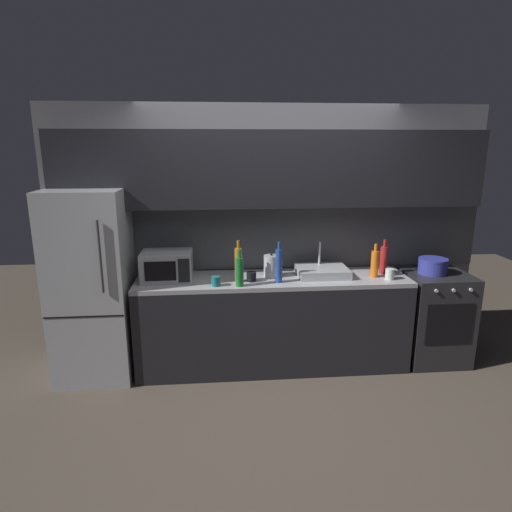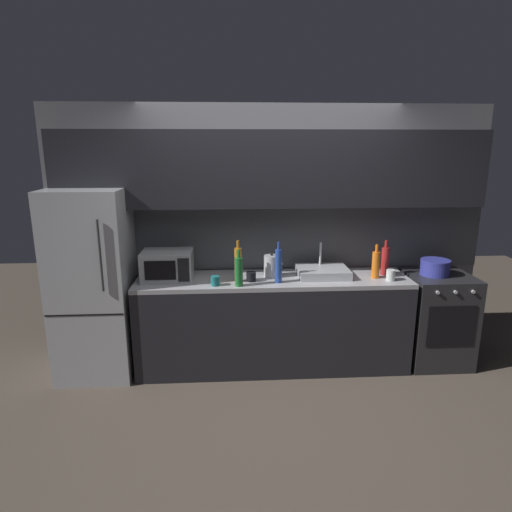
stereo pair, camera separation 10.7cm
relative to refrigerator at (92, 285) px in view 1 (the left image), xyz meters
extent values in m
plane|color=#4C4238|center=(1.66, -0.90, -0.88)|extent=(10.00, 10.00, 0.00)
cube|color=slate|center=(1.66, 0.40, 0.37)|extent=(4.31, 0.10, 2.50)
cube|color=#4C4F54|center=(1.66, 0.35, 0.32)|extent=(4.31, 0.01, 0.60)
cube|color=black|center=(1.66, 0.18, 1.02)|extent=(3.96, 0.34, 0.70)
cube|color=black|center=(1.66, 0.00, -0.45)|extent=(2.57, 0.60, 0.86)
cube|color=#9E9EA3|center=(1.66, 0.00, 0.00)|extent=(2.57, 0.60, 0.04)
cube|color=#ADAFB5|center=(0.00, 0.00, 0.00)|extent=(0.68, 0.66, 1.75)
cube|color=black|center=(0.00, -0.33, -0.18)|extent=(0.67, 0.00, 0.01)
cylinder|color=#333333|center=(0.19, -0.35, 0.35)|extent=(0.02, 0.02, 0.61)
cube|color=#232326|center=(3.29, 0.00, -0.43)|extent=(0.60, 0.60, 0.90)
cube|color=black|center=(3.29, -0.30, -0.38)|extent=(0.45, 0.01, 0.40)
cylinder|color=#B2B2B7|center=(3.12, -0.31, -0.05)|extent=(0.03, 0.02, 0.03)
cylinder|color=#B2B2B7|center=(3.29, -0.31, -0.05)|extent=(0.03, 0.02, 0.03)
cylinder|color=#B2B2B7|center=(3.45, -0.31, -0.05)|extent=(0.03, 0.02, 0.03)
cube|color=#A8AAAF|center=(0.68, 0.02, 0.16)|extent=(0.46, 0.34, 0.27)
cube|color=black|center=(0.64, -0.15, 0.16)|extent=(0.28, 0.01, 0.18)
cube|color=black|center=(0.85, -0.15, 0.16)|extent=(0.10, 0.01, 0.22)
cube|color=#ADAFB5|center=(2.14, 0.03, 0.06)|extent=(0.48, 0.38, 0.08)
cylinder|color=silver|center=(2.14, 0.16, 0.21)|extent=(0.02, 0.02, 0.22)
cylinder|color=#B7BABF|center=(1.65, 0.05, 0.13)|extent=(0.15, 0.15, 0.21)
sphere|color=black|center=(1.65, 0.05, 0.24)|extent=(0.02, 0.02, 0.02)
cone|color=#B7BABF|center=(1.75, 0.05, 0.17)|extent=(0.03, 0.03, 0.05)
cylinder|color=#234299|center=(1.70, -0.14, 0.18)|extent=(0.06, 0.06, 0.31)
cylinder|color=#234299|center=(1.70, -0.14, 0.37)|extent=(0.02, 0.02, 0.07)
cylinder|color=orange|center=(2.62, -0.06, 0.15)|extent=(0.07, 0.07, 0.25)
cylinder|color=orange|center=(2.62, -0.06, 0.31)|extent=(0.03, 0.03, 0.07)
cylinder|color=#1E6B2D|center=(1.34, -0.22, 0.15)|extent=(0.07, 0.07, 0.26)
cylinder|color=#1E6B2D|center=(1.34, -0.22, 0.32)|extent=(0.03, 0.03, 0.07)
cylinder|color=#B27019|center=(1.33, -0.09, 0.18)|extent=(0.07, 0.07, 0.31)
cylinder|color=#B27019|center=(1.33, -0.09, 0.37)|extent=(0.03, 0.03, 0.07)
cylinder|color=#A82323|center=(2.75, 0.05, 0.16)|extent=(0.07, 0.07, 0.27)
cylinder|color=#A82323|center=(2.75, 0.05, 0.33)|extent=(0.03, 0.03, 0.07)
cylinder|color=black|center=(1.45, -0.09, 0.07)|extent=(0.09, 0.09, 0.09)
cylinder|color=silver|center=(2.74, -0.15, 0.08)|extent=(0.08, 0.08, 0.10)
cylinder|color=#19666B|center=(1.13, -0.20, 0.07)|extent=(0.08, 0.08, 0.09)
cylinder|color=#333899|center=(3.23, 0.00, 0.09)|extent=(0.27, 0.27, 0.13)
cylinder|color=#333899|center=(3.23, 0.00, 0.17)|extent=(0.28, 0.28, 0.02)
camera|label=1|loc=(1.15, -3.94, 1.25)|focal=30.87mm
camera|label=2|loc=(1.26, -3.95, 1.25)|focal=30.87mm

